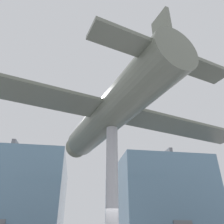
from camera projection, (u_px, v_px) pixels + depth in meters
name	position (u px, v px, depth m)	size (l,w,h in m)	color
glass_pavilion_left	(20.00, 202.00, 25.56)	(9.96, 15.99, 9.39)	#60849E
glass_pavilion_right	(152.00, 204.00, 27.87)	(9.96, 15.99, 9.39)	#60849E
support_pylon_central	(112.00, 190.00, 10.98)	(0.63, 0.63, 6.76)	#B7B7BC
suspended_airplane	(110.00, 114.00, 13.31)	(20.49, 13.64, 3.67)	slate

